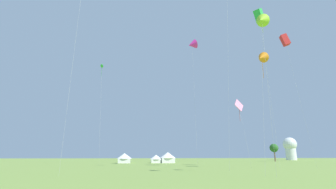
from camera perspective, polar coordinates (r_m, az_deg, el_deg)
name	(u,v)px	position (r m, az deg, el deg)	size (l,w,h in m)	color
kite_orange_delta	(262,58)	(35.38, 21.22, 8.05)	(3.33, 3.25, 15.88)	orange
kite_lime_delta	(262,20)	(33.46, 21.20, 15.98)	(2.49, 2.50, 19.48)	#99DB2D
kite_pink_diamond	(239,106)	(48.47, 16.39, -2.61)	(2.34, 2.50, 12.85)	pink
kite_green_parafoil	(102,66)	(66.29, -15.31, 6.43)	(1.93, 3.46, 25.44)	green
kite_red_box	(285,40)	(57.30, 25.84, 11.45)	(2.48, 2.98, 26.91)	red
kite_green_box	(259,16)	(53.57, 20.70, 16.87)	(2.68, 2.78, 30.49)	green
kite_magenta_delta	(192,45)	(59.72, 5.69, 11.62)	(2.73, 3.69, 29.43)	#E02DA3
festival_tent_center	(124,158)	(74.17, -10.23, -14.43)	(4.35, 4.35, 2.82)	white
festival_tent_right	(156,158)	(74.31, -2.84, -14.82)	(3.64, 3.64, 2.37)	white
festival_tent_left	(168,157)	(74.66, -0.06, -14.51)	(4.81, 4.81, 3.13)	white
observatory_dome	(290,147)	(134.64, 26.84, -11.05)	(6.40, 6.40, 10.80)	white
tree_distant_left	(274,148)	(102.51, 23.70, -11.50)	(3.16, 3.16, 6.53)	brown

